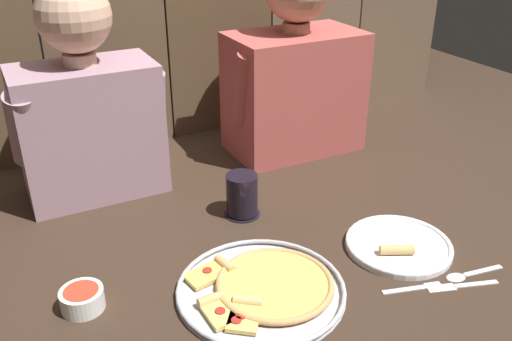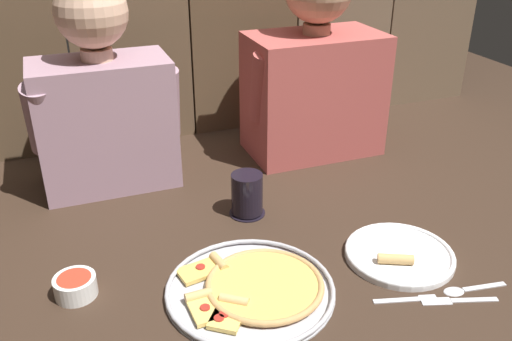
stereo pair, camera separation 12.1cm
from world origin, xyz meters
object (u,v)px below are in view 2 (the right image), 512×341
dipping_bowl (75,285)px  diner_left (102,93)px  dinner_plate (399,254)px  pizza_tray (254,288)px  drinking_glass (247,195)px  diner_right (315,66)px

dipping_bowl → diner_left: bearing=73.7°
dinner_plate → dipping_bowl: (-0.68, 0.12, 0.01)m
pizza_tray → diner_left: (-0.20, 0.59, 0.25)m
pizza_tray → dinner_plate: 0.34m
pizza_tray → drinking_glass: (0.09, 0.29, 0.04)m
drinking_glass → dipping_bowl: size_ratio=1.30×
diner_right → drinking_glass: bearing=-137.5°
diner_right → dinner_plate: bearing=-96.9°
dipping_bowl → diner_right: size_ratio=0.14×
pizza_tray → dipping_bowl: size_ratio=4.07×
pizza_tray → diner_right: 0.77m
pizza_tray → dipping_bowl: bearing=160.7°
pizza_tray → diner_left: diner_left is taller
drinking_glass → diner_right: size_ratio=0.18×
diner_left → diner_right: 0.62m
drinking_glass → diner_left: (-0.29, 0.30, 0.21)m
dinner_plate → diner_left: diner_left is taller
drinking_glass → diner_left: size_ratio=0.20×
pizza_tray → diner_left: size_ratio=0.61×
pizza_tray → dipping_bowl: (-0.34, 0.12, 0.01)m
drinking_glass → diner_right: 0.49m
dinner_plate → diner_right: size_ratio=0.40×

